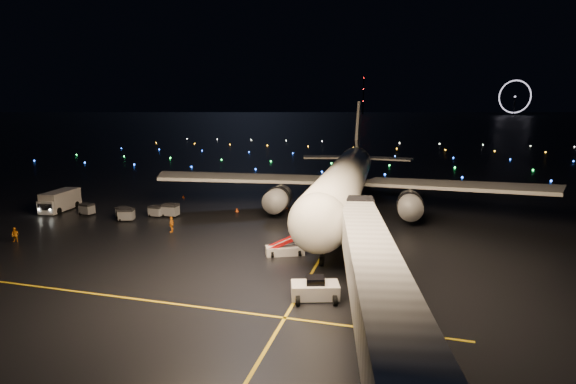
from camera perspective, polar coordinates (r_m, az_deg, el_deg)
name	(u,v)px	position (r m, az deg, el deg)	size (l,w,h in m)	color
ground	(383,126)	(340.28, 11.91, 8.15)	(2000.00, 2000.00, 0.00)	black
lane_centre	(338,229)	(57.04, 6.39, -4.66)	(0.25, 80.00, 0.02)	gold
lane_cross	(88,293)	(41.60, -24.10, -11.61)	(60.00, 0.25, 0.02)	gold
airliner	(347,156)	(66.23, 7.50, 4.53)	(56.41, 53.59, 15.98)	white
pushback_tug	(315,288)	(36.90, 3.46, -12.03)	(3.81, 2.00, 1.81)	silver
belt_loader	(285,241)	(46.82, -0.40, -6.30)	(5.82, 1.59, 2.82)	silver
service_truck	(61,200)	(74.36, -26.90, -0.95)	(2.54, 8.03, 2.96)	silver
crew_b	(15,235)	(59.69, -31.35, -4.68)	(0.84, 0.65, 1.73)	orange
crew_c	(172,224)	(56.84, -14.57, -4.00)	(1.14, 0.47, 1.95)	orange
safety_cone_0	(292,216)	(62.01, 0.48, -3.07)	(0.48, 0.48, 0.55)	#E84D11
safety_cone_1	(286,207)	(67.51, -0.19, -1.92)	(0.44, 0.44, 0.50)	#E84D11
safety_cone_2	(237,210)	(66.09, -6.51, -2.25)	(0.48, 0.48, 0.55)	#E84D11
safety_cone_3	(183,197)	(77.23, -13.14, -0.57)	(0.44, 0.44, 0.50)	#E84D11
ferris_wheel	(515,98)	(774.04, 26.86, 10.60)	(50.00, 4.00, 52.00)	black
radio_mast	(363,95)	(783.63, 9.54, 12.04)	(1.80, 1.80, 64.00)	black
taxiway_lights	(345,153)	(147.51, 7.28, 4.99)	(164.00, 92.00, 0.36)	black
baggage_cart_0	(126,215)	(64.18, -19.83, -2.74)	(1.94, 1.36, 1.65)	gray
baggage_cart_1	(171,210)	(64.74, -14.69, -2.26)	(2.10, 1.47, 1.79)	gray
baggage_cart_2	(156,211)	(65.28, -16.42, -2.36)	(1.80, 1.26, 1.53)	gray
baggage_cart_3	(124,213)	(65.50, -20.10, -2.51)	(1.90, 1.33, 1.61)	gray
baggage_cart_4	(87,209)	(69.87, -24.18, -1.99)	(1.89, 1.32, 1.61)	gray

